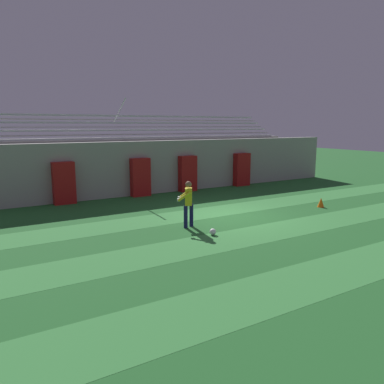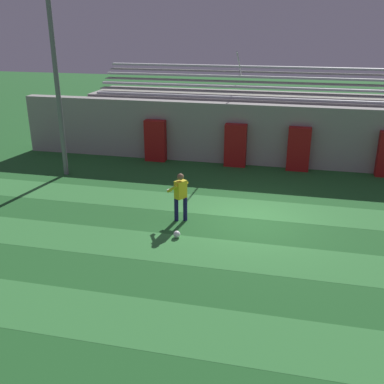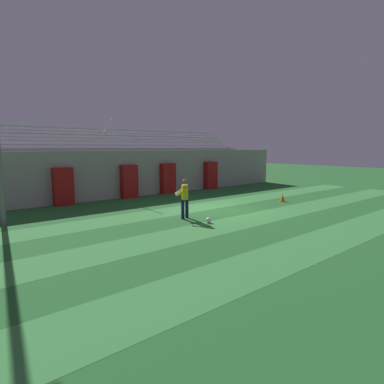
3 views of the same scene
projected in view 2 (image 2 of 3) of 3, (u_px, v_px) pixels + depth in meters
The scene contains 12 objects.
ground_plane at pixel (252, 221), 15.13m from camera, with size 80.00×80.00×0.00m, color #236028.
turf_stripe_near at pixel (224, 334), 9.67m from camera, with size 28.00×1.76×0.01m, color #38843D.
turf_stripe_mid at pixel (243, 256), 12.87m from camera, with size 28.00×1.76×0.01m, color #38843D.
turf_stripe_far at pixel (255, 209), 16.08m from camera, with size 28.00×1.76×0.01m, color #38843D.
back_wall at pixel (268, 135), 20.54m from camera, with size 24.00×0.60×2.80m, color #999691.
padding_pillar_gate_left at pixel (235, 145), 20.49m from camera, with size 0.99×0.44×1.96m, color maroon.
padding_pillar_gate_right at pixel (299, 149), 19.90m from camera, with size 0.99×0.44×1.96m, color maroon.
padding_pillar_far_left at pixel (155, 141), 21.28m from camera, with size 0.99×0.44×1.96m, color maroon.
bleacher_stand at pixel (271, 124), 22.32m from camera, with size 18.00×3.35×5.03m.
floodlight_pole at pixel (53, 45), 17.80m from camera, with size 0.90×0.36×8.63m.
goalkeeper at pixel (180, 194), 14.83m from camera, with size 0.71×0.74×1.67m.
soccer_ball at pixel (177, 234), 13.93m from camera, with size 0.22×0.22×0.22m, color white.
Camera 2 is at (1.11, -13.88, 6.33)m, focal length 42.00 mm.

